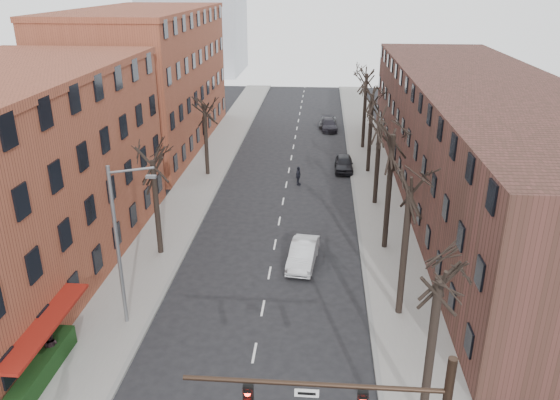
# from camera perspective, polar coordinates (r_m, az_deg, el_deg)

# --- Properties ---
(sidewalk_left) EXTENTS (4.00, 90.00, 0.15)m
(sidewalk_left) POSITION_cam_1_polar(r_m,az_deg,el_deg) (53.28, -7.75, 3.04)
(sidewalk_left) COLOR gray
(sidewalk_left) RESTS_ON ground
(sidewalk_right) EXTENTS (4.00, 90.00, 0.15)m
(sidewalk_right) POSITION_cam_1_polar(r_m,az_deg,el_deg) (52.37, 9.66, 2.58)
(sidewalk_right) COLOR gray
(sidewalk_right) RESTS_ON ground
(building_left_near) EXTENTS (12.00, 26.00, 12.00)m
(building_left_near) POSITION_cam_1_polar(r_m,az_deg,el_deg) (36.63, -27.13, 1.58)
(building_left_near) COLOR brown
(building_left_near) RESTS_ON ground
(building_left_far) EXTENTS (12.00, 28.00, 14.00)m
(building_left_far) POSITION_cam_1_polar(r_m,az_deg,el_deg) (62.07, -13.78, 11.95)
(building_left_far) COLOR brown
(building_left_far) RESTS_ON ground
(building_right) EXTENTS (12.00, 50.00, 10.00)m
(building_right) POSITION_cam_1_polar(r_m,az_deg,el_deg) (47.68, 20.18, 5.78)
(building_right) COLOR #4A2822
(building_right) RESTS_ON ground
(awning_left) EXTENTS (1.20, 7.00, 0.15)m
(awning_left) POSITION_cam_1_polar(r_m,az_deg,el_deg) (29.37, -22.52, -16.07)
(awning_left) COLOR maroon
(awning_left) RESTS_ON ground
(hedge) EXTENTS (0.80, 6.00, 1.00)m
(hedge) POSITION_cam_1_polar(r_m,az_deg,el_deg) (28.35, -23.80, -16.19)
(hedge) COLOR #173813
(hedge) RESTS_ON sidewalk_left
(tree_right_b) EXTENTS (5.20, 5.20, 10.80)m
(tree_right_b) POSITION_cam_1_polar(r_m,az_deg,el_deg) (31.75, 12.26, -11.56)
(tree_right_b) COLOR black
(tree_right_b) RESTS_ON ground
(tree_right_c) EXTENTS (5.20, 5.20, 11.60)m
(tree_right_c) POSITION_cam_1_polar(r_m,az_deg,el_deg) (38.61, 10.82, -4.98)
(tree_right_c) COLOR black
(tree_right_c) RESTS_ON ground
(tree_right_d) EXTENTS (5.20, 5.20, 10.00)m
(tree_right_d) POSITION_cam_1_polar(r_m,az_deg,el_deg) (45.84, 9.84, -0.42)
(tree_right_d) COLOR black
(tree_right_d) RESTS_ON ground
(tree_right_e) EXTENTS (5.20, 5.20, 10.80)m
(tree_right_e) POSITION_cam_1_polar(r_m,az_deg,el_deg) (53.30, 9.14, 2.88)
(tree_right_e) COLOR black
(tree_right_e) RESTS_ON ground
(tree_right_f) EXTENTS (5.20, 5.20, 11.60)m
(tree_right_f) POSITION_cam_1_polar(r_m,az_deg,el_deg) (60.89, 8.60, 5.36)
(tree_right_f) COLOR black
(tree_right_f) RESTS_ON ground
(tree_left_a) EXTENTS (5.20, 5.20, 9.50)m
(tree_left_a) POSITION_cam_1_polar(r_m,az_deg,el_deg) (38.07, -12.33, -5.52)
(tree_left_a) COLOR black
(tree_left_a) RESTS_ON ground
(tree_left_b) EXTENTS (5.20, 5.20, 9.50)m
(tree_left_b) POSITION_cam_1_polar(r_m,az_deg,el_deg) (52.30, -7.54, 2.59)
(tree_left_b) COLOR black
(tree_left_b) RESTS_ON ground
(streetlight) EXTENTS (2.45, 0.22, 9.03)m
(streetlight) POSITION_cam_1_polar(r_m,az_deg,el_deg) (28.94, -16.37, -4.06)
(streetlight) COLOR slate
(streetlight) RESTS_ON ground
(silver_sedan) EXTENTS (2.10, 4.75, 1.52)m
(silver_sedan) POSITION_cam_1_polar(r_m,az_deg,el_deg) (35.61, 2.42, -5.64)
(silver_sedan) COLOR silver
(silver_sedan) RESTS_ON ground
(parked_car_near) EXTENTS (1.72, 4.28, 1.46)m
(parked_car_near) POSITION_cam_1_polar(r_m,az_deg,el_deg) (53.25, 6.69, 3.82)
(parked_car_near) COLOR black
(parked_car_near) RESTS_ON ground
(parked_car_mid) EXTENTS (2.22, 4.69, 1.32)m
(parked_car_mid) POSITION_cam_1_polar(r_m,az_deg,el_deg) (67.84, 5.12, 7.84)
(parked_car_mid) COLOR #222129
(parked_car_mid) RESTS_ON ground
(parked_car_far) EXTENTS (2.32, 4.30, 1.15)m
(parked_car_far) POSITION_cam_1_polar(r_m,az_deg,el_deg) (69.56, 5.00, 8.13)
(parked_car_far) COLOR #595B60
(parked_car_far) RESTS_ON ground
(pedestrian_b) EXTENTS (0.96, 0.83, 1.70)m
(pedestrian_b) POSITION_cam_1_polar(r_m,az_deg,el_deg) (29.15, -22.84, -14.01)
(pedestrian_b) COLOR black
(pedestrian_b) RESTS_ON sidewalk_left
(pedestrian_crossing) EXTENTS (0.72, 1.09, 1.71)m
(pedestrian_crossing) POSITION_cam_1_polar(r_m,az_deg,el_deg) (49.13, 1.93, 2.53)
(pedestrian_crossing) COLOR black
(pedestrian_crossing) RESTS_ON ground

